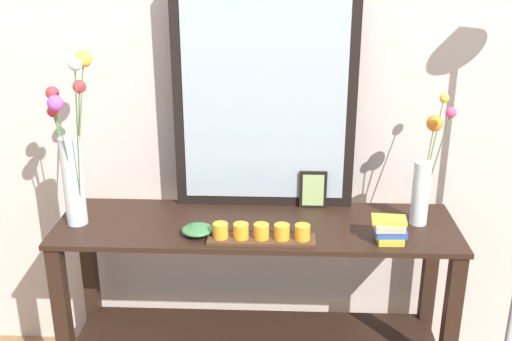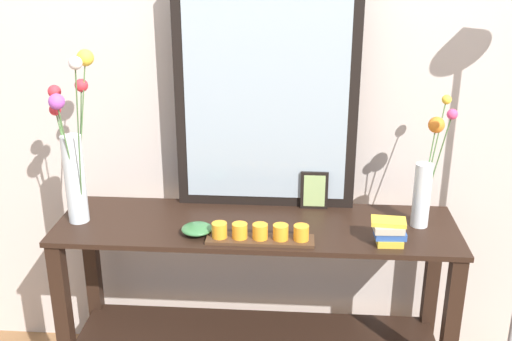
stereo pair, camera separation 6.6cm
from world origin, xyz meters
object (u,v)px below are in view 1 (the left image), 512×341
Objects in this scene: book_stack at (390,230)px; vase_right at (425,176)px; mirror_leaning at (265,97)px; tall_vase_left at (72,155)px; picture_frame_small at (313,190)px; decorative_bowl at (198,230)px; console_table at (256,287)px; candle_tray at (261,234)px.

vase_right is at bearing 48.57° from book_stack.
vase_right is at bearing -13.59° from mirror_leaning.
tall_vase_left is at bearing -177.31° from vase_right.
vase_right is 3.11× the size of picture_frame_small.
tall_vase_left reaches higher than decorative_bowl.
candle_tray reaches higher than console_table.
decorative_bowl is (-0.85, -0.14, -0.17)m from vase_right.
candle_tray is 0.46m from book_stack.
decorative_bowl is at bearing -170.29° from vase_right.
picture_frame_small reaches higher than candle_tray.
candle_tray is at bearing -163.30° from vase_right.
mirror_leaning reaches higher than picture_frame_small.
console_table is at bearing 165.21° from book_stack.
picture_frame_small is (0.20, 0.31, 0.05)m from candle_tray.
vase_right is 4.22× the size of decorative_bowl.
console_table is 13.30× the size of decorative_bowl.
decorative_bowl is (0.47, -0.08, -0.26)m from tall_vase_left.
picture_frame_small is (0.90, 0.18, -0.20)m from tall_vase_left.
mirror_leaning is at bearing 145.82° from book_stack.
decorative_bowl reaches higher than console_table.
candle_tray is 2.50× the size of picture_frame_small.
candle_tray is (-0.00, -0.33, -0.43)m from mirror_leaning.
tall_vase_left is 1.70× the size of candle_tray.
mirror_leaning reaches higher than candle_tray.
vase_right is at bearing 3.40° from console_table.
tall_vase_left reaches higher than console_table.
vase_right reaches higher than console_table.
picture_frame_small reaches higher than book_stack.
mirror_leaning reaches higher than console_table.
mirror_leaning is 2.32× the size of candle_tray.
mirror_leaning is 0.76m from tall_vase_left.
book_stack is at bearing -1.77° from decorative_bowl.
vase_right is 3.81× the size of book_stack.
vase_right is 1.25× the size of candle_tray.
book_stack is at bearing 2.02° from candle_tray.
tall_vase_left is 0.54m from decorative_bowl.
tall_vase_left reaches higher than picture_frame_small.
decorative_bowl is at bearing -153.16° from console_table.
candle_tray is 0.37m from picture_frame_small.
mirror_leaning is 0.43m from picture_frame_small.
decorative_bowl is (-0.21, -0.11, 0.30)m from console_table.
console_table is 9.81× the size of picture_frame_small.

